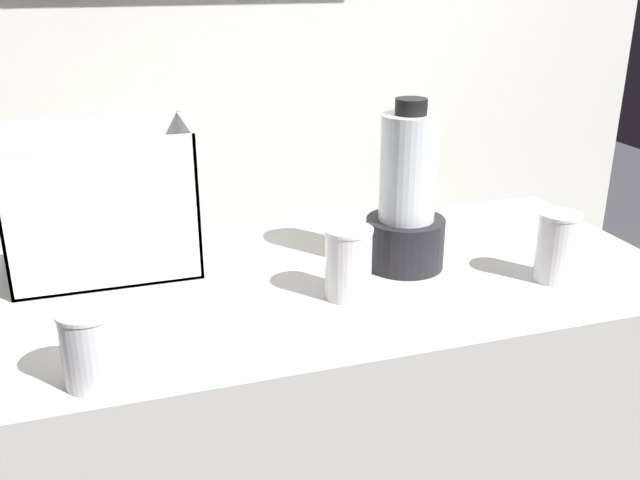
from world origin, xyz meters
TOP-DOWN VIEW (x-y plane):
  - counter at (0.00, 0.00)m, footprint 1.40×0.64m
  - back_wall_unit at (-0.01, 0.77)m, footprint 2.60×0.24m
  - carrot_display_bin at (-0.38, 0.18)m, footprint 0.35×0.22m
  - blender_pitcher at (0.18, 0.01)m, footprint 0.16×0.16m
  - juice_cup_mango_far_left at (-0.43, -0.25)m, footprint 0.09×0.09m
  - juice_cup_pomegranate_left at (0.02, -0.09)m, footprint 0.09×0.09m
  - juice_cup_beet_middle at (0.43, -0.14)m, footprint 0.08×0.08m

SIDE VIEW (x-z plane):
  - counter at x=0.00m, z-range 0.00..0.90m
  - juice_cup_mango_far_left at x=-0.43m, z-range 0.89..1.01m
  - juice_cup_beet_middle at x=0.43m, z-range 0.89..1.03m
  - juice_cup_pomegranate_left at x=0.02m, z-range 0.89..1.03m
  - carrot_display_bin at x=-0.38m, z-range 0.85..1.14m
  - blender_pitcher at x=0.18m, z-range 0.86..1.20m
  - back_wall_unit at x=-0.01m, z-range 0.02..2.52m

